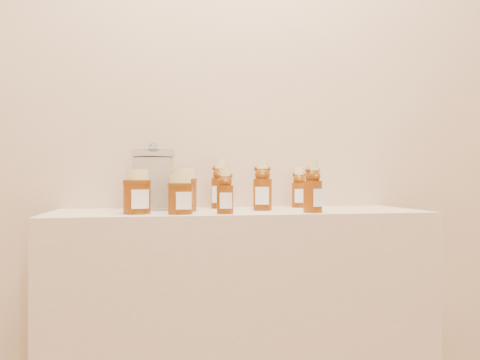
{
  "coord_description": "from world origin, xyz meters",
  "views": [
    {
      "loc": [
        -0.28,
        0.05,
        1.0
      ],
      "look_at": [
        -0.0,
        1.52,
        1.0
      ],
      "focal_mm": 35.0,
      "sensor_mm": 36.0,
      "label": 1
    }
  ],
  "objects": [
    {
      "name": "wall_back",
      "position": [
        0.0,
        1.75,
        1.35
      ],
      "size": [
        3.5,
        0.02,
        2.7
      ],
      "primitive_type": "cube",
      "color": "tan",
      "rests_on": "ground"
    },
    {
      "name": "display_table",
      "position": [
        0.0,
        1.55,
        0.45
      ],
      "size": [
        1.2,
        0.4,
        0.9
      ],
      "primitive_type": "cube",
      "color": "tan",
      "rests_on": "ground"
    },
    {
      "name": "bear_bottle_back_left",
      "position": [
        -0.05,
        1.67,
        1.0
      ],
      "size": [
        0.09,
        0.09,
        0.2
      ],
      "primitive_type": null,
      "rotation": [
        0.0,
        0.0,
        -0.35
      ],
      "color": "#5D2707",
      "rests_on": "display_table"
    },
    {
      "name": "bear_bottle_back_mid",
      "position": [
        0.08,
        1.55,
        1.0
      ],
      "size": [
        0.08,
        0.08,
        0.19
      ],
      "primitive_type": null,
      "rotation": [
        0.0,
        0.0,
        -0.27
      ],
      "color": "#5D2707",
      "rests_on": "display_table"
    },
    {
      "name": "bear_bottle_back_right",
      "position": [
        0.24,
        1.68,
        0.98
      ],
      "size": [
        0.07,
        0.07,
        0.17
      ],
      "primitive_type": null,
      "rotation": [
        0.0,
        0.0,
        -0.2
      ],
      "color": "#5D2707",
      "rests_on": "display_table"
    },
    {
      "name": "bear_bottle_front_left",
      "position": [
        -0.07,
        1.42,
        0.98
      ],
      "size": [
        0.06,
        0.06,
        0.16
      ],
      "primitive_type": null,
      "rotation": [
        0.0,
        0.0,
        -0.06
      ],
      "color": "#5D2707",
      "rests_on": "display_table"
    },
    {
      "name": "bear_bottle_front_right",
      "position": [
        0.21,
        1.42,
        0.99
      ],
      "size": [
        0.08,
        0.08,
        0.18
      ],
      "primitive_type": null,
      "rotation": [
        0.0,
        0.0,
        0.34
      ],
      "color": "#5D2707",
      "rests_on": "display_table"
    },
    {
      "name": "honey_jar_left",
      "position": [
        -0.33,
        1.46,
        0.97
      ],
      "size": [
        0.1,
        0.1,
        0.13
      ],
      "primitive_type": null,
      "rotation": [
        0.0,
        0.0,
        0.25
      ],
      "color": "#5D2707",
      "rests_on": "display_table"
    },
    {
      "name": "honey_jar_back",
      "position": [
        -0.18,
        1.54,
        0.97
      ],
      "size": [
        0.11,
        0.11,
        0.14
      ],
      "primitive_type": null,
      "rotation": [
        0.0,
        0.0,
        -0.39
      ],
      "color": "#5D2707",
      "rests_on": "display_table"
    },
    {
      "name": "honey_jar_front",
      "position": [
        -0.2,
        1.43,
        0.96
      ],
      "size": [
        0.09,
        0.09,
        0.12
      ],
      "primitive_type": null,
      "rotation": [
        0.0,
        0.0,
        0.2
      ],
      "color": "#5D2707",
      "rests_on": "display_table"
    },
    {
      "name": "glass_canister",
      "position": [
        -0.28,
        1.63,
        1.01
      ],
      "size": [
        0.18,
        0.18,
        0.22
      ],
      "primitive_type": null,
      "rotation": [
        0.0,
        0.0,
        0.35
      ],
      "color": "white",
      "rests_on": "display_table"
    }
  ]
}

